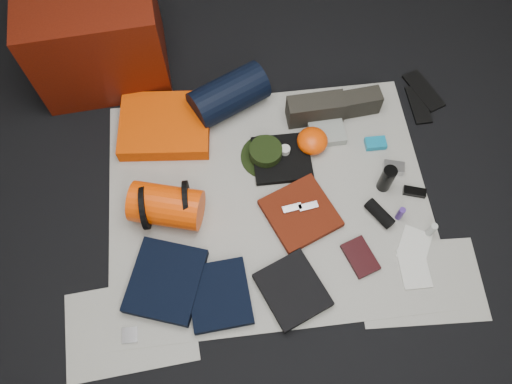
{
  "coord_description": "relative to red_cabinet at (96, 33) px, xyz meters",
  "views": [
    {
      "loc": [
        -0.19,
        -1.03,
        2.29
      ],
      "look_at": [
        -0.07,
        0.01,
        0.1
      ],
      "focal_mm": 35.0,
      "sensor_mm": 36.0,
      "label": 1
    }
  ],
  "objects": [
    {
      "name": "floor",
      "position": [
        0.8,
        -0.94,
        -0.29
      ],
      "size": [
        4.5,
        4.5,
        0.02
      ],
      "primitive_type": "cube",
      "color": "black",
      "rests_on": "ground"
    },
    {
      "name": "newspaper_mat",
      "position": [
        0.8,
        -0.94,
        -0.28
      ],
      "size": [
        1.6,
        1.3,
        0.01
      ],
      "primitive_type": "cube",
      "color": "beige",
      "rests_on": "floor"
    },
    {
      "name": "newspaper_sheet_front_left",
      "position": [
        0.1,
        -1.49,
        -0.28
      ],
      "size": [
        0.61,
        0.44,
        0.0
      ],
      "primitive_type": "cube",
      "rotation": [
        0.0,
        0.0,
        0.07
      ],
      "color": "beige",
      "rests_on": "floor"
    },
    {
      "name": "newspaper_sheet_front_right",
      "position": [
        1.45,
        -1.44,
        -0.28
      ],
      "size": [
        0.6,
        0.43,
        0.0
      ],
      "primitive_type": "cube",
      "rotation": [
        0.0,
        0.0,
        -0.05
      ],
      "color": "beige",
      "rests_on": "floor"
    },
    {
      "name": "red_cabinet",
      "position": [
        0.0,
        0.0,
        0.0
      ],
      "size": [
        0.71,
        0.6,
        0.56
      ],
      "primitive_type": "cube",
      "rotation": [
        0.0,
        0.0,
        0.07
      ],
      "color": "#4E1005",
      "rests_on": "floor"
    },
    {
      "name": "sleeping_pad",
      "position": [
        0.31,
        -0.47,
        -0.23
      ],
      "size": [
        0.5,
        0.43,
        0.09
      ],
      "primitive_type": "cube",
      "rotation": [
        0.0,
        0.0,
        -0.09
      ],
      "color": "#E64502",
      "rests_on": "newspaper_mat"
    },
    {
      "name": "stuff_sack",
      "position": [
        0.3,
        -0.96,
        -0.17
      ],
      "size": [
        0.38,
        0.28,
        0.2
      ],
      "primitive_type": "cylinder",
      "rotation": [
        0.0,
        1.57,
        -0.28
      ],
      "color": "#E83F03",
      "rests_on": "newspaper_mat"
    },
    {
      "name": "sack_strap_left",
      "position": [
        0.2,
        -0.96,
        -0.16
      ],
      "size": [
        0.02,
        0.22,
        0.22
      ],
      "primitive_type": "cylinder",
      "rotation": [
        0.0,
        1.57,
        0.0
      ],
      "color": "black",
      "rests_on": "newspaper_mat"
    },
    {
      "name": "sack_strap_right",
      "position": [
        0.4,
        -0.96,
        -0.16
      ],
      "size": [
        0.03,
        0.22,
        0.22
      ],
      "primitive_type": "cylinder",
      "rotation": [
        0.0,
        1.57,
        0.0
      ],
      "color": "black",
      "rests_on": "newspaper_mat"
    },
    {
      "name": "navy_duffel",
      "position": [
        0.66,
        -0.36,
        -0.17
      ],
      "size": [
        0.46,
        0.37,
        0.21
      ],
      "primitive_type": "cylinder",
      "rotation": [
        0.0,
        1.57,
        0.45
      ],
      "color": "black",
      "rests_on": "newspaper_mat"
    },
    {
      "name": "boonie_brim",
      "position": [
        0.82,
        -0.69,
        -0.27
      ],
      "size": [
        0.34,
        0.34,
        0.01
      ],
      "primitive_type": "cylinder",
      "rotation": [
        0.0,
        0.0,
        0.39
      ],
      "color": "black",
      "rests_on": "newspaper_mat"
    },
    {
      "name": "boonie_crown",
      "position": [
        0.82,
        -0.69,
        -0.23
      ],
      "size": [
        0.17,
        0.17,
        0.07
      ],
      "primitive_type": "cylinder",
      "color": "black",
      "rests_on": "boonie_brim"
    },
    {
      "name": "hiking_boot_left",
      "position": [
        1.11,
        -0.48,
        -0.2
      ],
      "size": [
        0.31,
        0.12,
        0.15
      ],
      "primitive_type": "cube",
      "rotation": [
        0.0,
        0.0,
        0.04
      ],
      "color": "black",
      "rests_on": "newspaper_mat"
    },
    {
      "name": "hiking_boot_right",
      "position": [
        1.34,
        -0.46,
        -0.21
      ],
      "size": [
        0.27,
        0.12,
        0.13
      ],
      "primitive_type": "cube",
      "rotation": [
        0.0,
        0.0,
        0.09
      ],
      "color": "black",
      "rests_on": "newspaper_mat"
    },
    {
      "name": "flip_flop_left",
      "position": [
        1.7,
        -0.47,
        -0.27
      ],
      "size": [
        0.1,
        0.25,
        0.01
      ],
      "primitive_type": "cube",
      "rotation": [
        0.0,
        0.0,
        0.01
      ],
      "color": "black",
      "rests_on": "floor"
    },
    {
      "name": "flip_flop_right",
      "position": [
        1.75,
        -0.38,
        -0.27
      ],
      "size": [
        0.19,
        0.29,
        0.02
      ],
      "primitive_type": "cube",
      "rotation": [
        0.0,
        0.0,
        0.36
      ],
      "color": "black",
      "rests_on": "floor"
    },
    {
      "name": "trousers_navy_a",
      "position": [
        0.27,
        -1.31,
        -0.24
      ],
      "size": [
        0.42,
        0.44,
        0.06
      ],
      "primitive_type": "cube",
      "rotation": [
        0.0,
        0.0,
        -0.33
      ],
      "color": "black",
      "rests_on": "newspaper_mat"
    },
    {
      "name": "trousers_navy_b",
      "position": [
        0.52,
        -1.4,
        -0.25
      ],
      "size": [
        0.29,
        0.33,
        0.05
      ],
      "primitive_type": "cube",
      "rotation": [
        0.0,
        0.0,
        0.07
      ],
      "color": "black",
      "rests_on": "newspaper_mat"
    },
    {
      "name": "trousers_charcoal",
      "position": [
        0.85,
        -1.42,
        -0.25
      ],
      "size": [
        0.36,
        0.38,
        0.05
      ],
      "primitive_type": "cube",
      "rotation": [
        0.0,
        0.0,
        0.39
      ],
      "color": "black",
      "rests_on": "newspaper_mat"
    },
    {
      "name": "black_tshirt",
      "position": [
        0.9,
        -0.72,
        -0.26
      ],
      "size": [
        0.3,
        0.28,
        0.03
      ],
      "primitive_type": "cube",
      "rotation": [
        0.0,
        0.0,
        -0.01
      ],
      "color": "black",
      "rests_on": "newspaper_mat"
    },
    {
      "name": "red_shirt",
      "position": [
        0.95,
        -1.04,
        -0.25
      ],
      "size": [
        0.41,
        0.41,
        0.04
      ],
      "primitive_type": "cube",
      "rotation": [
        0.0,
        0.0,
        0.39
      ],
      "color": "#551709",
      "rests_on": "newspaper_mat"
    },
    {
      "name": "orange_stuff_sack",
      "position": [
        1.07,
        -0.66,
        -0.22
      ],
      "size": [
        0.17,
        0.17,
        0.11
      ],
      "primitive_type": "ellipsoid",
      "rotation": [
        0.0,
        0.0,
        0.05
      ],
      "color": "#E83F03",
      "rests_on": "newspaper_mat"
    },
    {
      "name": "first_aid_pouch",
      "position": [
        1.16,
        -0.6,
        -0.25
      ],
      "size": [
        0.19,
        0.14,
        0.05
      ],
      "primitive_type": "cube",
      "rotation": [
        0.0,
        0.0,
        0.02
      ],
      "color": "gray",
      "rests_on": "newspaper_mat"
    },
    {
      "name": "water_bottle",
      "position": [
        1.39,
        -0.94,
        -0.19
      ],
      "size": [
        0.09,
        0.09,
        0.17
      ],
      "primitive_type": "cylinder",
      "rotation": [
        0.0,
        0.0,
        0.4
      ],
      "color": "black",
      "rests_on": "newspaper_mat"
    },
    {
      "name": "speaker",
      "position": [
        1.33,
        -1.09,
        -0.24
      ],
      "size": [
        0.14,
        0.17,
        0.06
      ],
      "primitive_type": "cylinder",
      "rotation": [
        1.57,
        0.0,
        0.56
      ],
      "color": "black",
      "rests_on": "newspaper_mat"
    },
    {
      "name": "compact_camera",
      "position": [
        1.46,
        -0.85,
        -0.25
      ],
      "size": [
        0.12,
        0.09,
        0.04
      ],
      "primitive_type": "cube",
      "rotation": [
        0.0,
        0.0,
        -0.28
      ],
      "color": "#B2B1B6",
      "rests_on": "newspaper_mat"
    },
    {
      "name": "cyan_case",
      "position": [
        1.4,
        -0.69,
        -0.26
      ],
      "size": [
        0.11,
        0.07,
        0.03
      ],
      "primitive_type": "cube",
      "rotation": [
        0.0,
        0.0,
        -0.01
      ],
      "color": "#10759B",
      "rests_on": "newspaper_mat"
    },
    {
      "name": "toiletry_purple",
      "position": [
        1.43,
        -1.11,
        -0.23
      ],
      "size": [
        0.04,
        0.04,
        0.09
      ],
      "primitive_type": "cylinder",
      "rotation": [
        0.0,
        0.0,
        -0.25
      ],
      "color": "#43277E",
      "rests_on": "newspaper_mat"
    },
    {
      "name": "toiletry_clear",
      "position": [
        1.55,
        -1.21,
        -0.22
      ],
      "size": [
        0.04,
        0.04,
        0.1
      ],
      "primitive_type": "cylinder",
      "rotation": [
        0.0,
        0.0,
        0.07
      ],
      "color": "#A6ABA6",
      "rests_on": "newspaper_mat"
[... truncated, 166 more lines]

